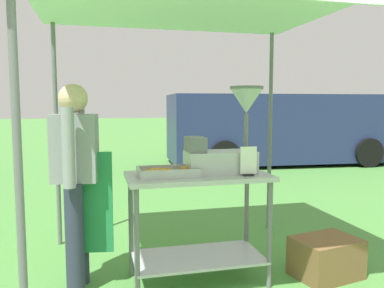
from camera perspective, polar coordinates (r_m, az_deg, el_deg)
The scene contains 9 objects.
ground_plane at distance 8.26m, azimuth -8.63°, elevation -4.45°, with size 70.00×70.00×0.00m, color #519342.
stall_canopy at distance 3.30m, azimuth 0.45°, elevation 19.18°, with size 2.56×2.27×2.31m.
donut_cart at distance 3.22m, azimuth 0.87°, elevation -9.03°, with size 1.14×0.59×0.90m.
donut_tray at distance 3.06m, azimuth -3.64°, elevation -4.22°, with size 0.46×0.27×0.07m.
donut_fryer at distance 3.20m, azimuth 5.07°, elevation 0.47°, with size 0.64×0.28×0.71m.
menu_sign at distance 3.10m, azimuth 8.20°, elevation -2.82°, with size 0.13×0.05×0.23m.
vendor at distance 3.17m, azimuth -16.47°, elevation -4.47°, with size 0.46×0.54×1.61m.
supply_crate at distance 3.64m, azimuth 18.88°, elevation -15.33°, with size 0.60×0.49×0.33m.
van_navy at distance 9.98m, azimuth 13.09°, elevation 2.30°, with size 5.67×2.37×1.69m.
Camera 1 is at (-0.73, -2.10, 1.45)m, focal length 36.71 mm.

